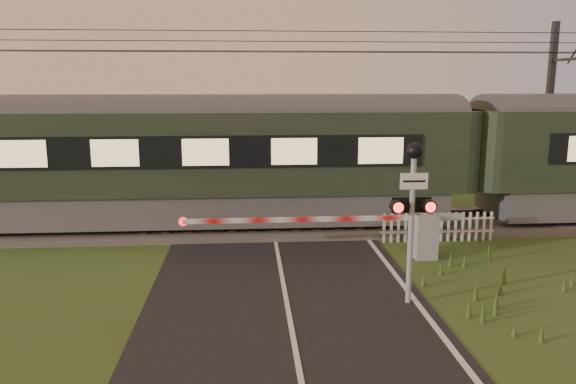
{
  "coord_description": "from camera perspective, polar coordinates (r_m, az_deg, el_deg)",
  "views": [
    {
      "loc": [
        -0.79,
        -10.9,
        4.64
      ],
      "look_at": [
        0.24,
        3.2,
        1.83
      ],
      "focal_mm": 35.0,
      "sensor_mm": 36.0,
      "label": 1
    }
  ],
  "objects": [
    {
      "name": "picket_fence",
      "position": [
        16.99,
        14.98,
        -3.45
      ],
      "size": [
        3.4,
        0.07,
        0.87
      ],
      "color": "silver",
      "rests_on": "ground"
    },
    {
      "name": "train",
      "position": [
        18.92,
        17.7,
        3.43
      ],
      "size": [
        41.94,
        2.89,
        3.91
      ],
      "color": "slate",
      "rests_on": "ground"
    },
    {
      "name": "crossing_signal",
      "position": [
        11.73,
        12.54,
        -0.27
      ],
      "size": [
        0.87,
        0.36,
        3.42
      ],
      "color": "gray",
      "rests_on": "ground"
    },
    {
      "name": "boom_gate",
      "position": [
        15.37,
        12.24,
        -4.06
      ],
      "size": [
        7.51,
        0.89,
        1.18
      ],
      "color": "gray",
      "rests_on": "ground"
    },
    {
      "name": "ground",
      "position": [
        11.88,
        -0.04,
        -11.75
      ],
      "size": [
        160.0,
        160.0,
        0.0
      ],
      "primitive_type": "plane",
      "color": "#34461A",
      "rests_on": "ground"
    },
    {
      "name": "catenary_mast",
      "position": [
        22.47,
        25.0,
        7.25
      ],
      "size": [
        0.21,
        2.46,
        6.68
      ],
      "color": "#2D2D30",
      "rests_on": "ground"
    },
    {
      "name": "overhead_wires",
      "position": [
        17.45,
        -1.64,
        14.81
      ],
      "size": [
        120.0,
        0.62,
        0.62
      ],
      "color": "black",
      "rests_on": "ground"
    },
    {
      "name": "road",
      "position": [
        11.66,
        0.14,
        -12.15
      ],
      "size": [
        6.0,
        140.0,
        0.03
      ],
      "color": "black",
      "rests_on": "ground"
    },
    {
      "name": "track_bed",
      "position": [
        18.01,
        -1.54,
        -3.46
      ],
      "size": [
        140.0,
        3.4,
        0.39
      ],
      "color": "#47423D",
      "rests_on": "ground"
    }
  ]
}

